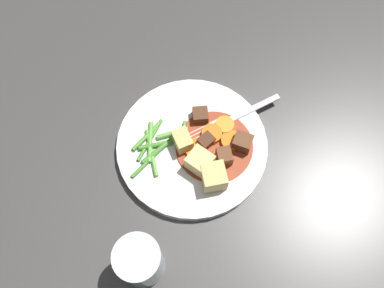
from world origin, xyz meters
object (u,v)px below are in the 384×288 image
potato_chunk_0 (200,162)px  meat_chunk_0 (224,157)px  carrot_slice_2 (212,134)px  carrot_slice_3 (196,149)px  fork (233,118)px  potato_chunk_2 (182,141)px  potato_chunk_1 (214,177)px  meat_chunk_3 (242,143)px  meat_chunk_2 (206,143)px  carrot_slice_0 (225,126)px  meat_chunk_1 (200,115)px  dinner_plate (192,146)px  carrot_slice_1 (231,138)px  water_glass (140,261)px

potato_chunk_0 → meat_chunk_0: size_ratio=1.38×
carrot_slice_2 → carrot_slice_3: (-0.03, -0.02, -0.00)m
carrot_slice_2 → potato_chunk_0: 0.06m
potato_chunk_0 → fork: size_ratio=0.23×
carrot_slice_2 → potato_chunk_0: potato_chunk_0 is taller
potato_chunk_2 → carrot_slice_3: bearing=-25.6°
potato_chunk_1 → meat_chunk_3: (0.05, 0.06, -0.00)m
meat_chunk_0 → meat_chunk_2: meat_chunk_0 is taller
carrot_slice_0 → meat_chunk_1: meat_chunk_1 is taller
meat_chunk_2 → fork: (0.05, 0.05, -0.01)m
dinner_plate → potato_chunk_2: size_ratio=7.35×
carrot_slice_1 → meat_chunk_1: meat_chunk_1 is taller
meat_chunk_2 → fork: bearing=44.6°
carrot_slice_2 → carrot_slice_3: 0.04m
meat_chunk_3 → meat_chunk_2: bearing=177.1°
meat_chunk_1 → dinner_plate: bearing=-108.9°
carrot_slice_1 → dinner_plate: bearing=-175.8°
meat_chunk_3 → meat_chunk_0: bearing=-143.7°
carrot_slice_1 → meat_chunk_2: size_ratio=1.43×
potato_chunk_0 → meat_chunk_1: size_ratio=1.47×
potato_chunk_2 → fork: (0.09, 0.04, -0.01)m
dinner_plate → carrot_slice_1: (0.07, 0.00, 0.01)m
carrot_slice_2 → potato_chunk_0: bearing=-113.7°
potato_chunk_1 → meat_chunk_2: 0.06m
carrot_slice_3 → meat_chunk_3: 0.08m
meat_chunk_2 → water_glass: water_glass is taller
dinner_plate → carrot_slice_2: (0.03, 0.01, 0.01)m
carrot_slice_0 → carrot_slice_1: bearing=-69.4°
fork → water_glass: size_ratio=1.72×
potato_chunk_1 → water_glass: bearing=-132.3°
carrot_slice_0 → meat_chunk_1: bearing=154.1°
carrot_slice_2 → fork: carrot_slice_2 is taller
carrot_slice_2 → water_glass: size_ratio=0.36×
potato_chunk_2 → dinner_plate: bearing=4.7°
carrot_slice_3 → potato_chunk_0: size_ratio=0.96×
meat_chunk_1 → meat_chunk_3: size_ratio=0.86×
potato_chunk_2 → meat_chunk_3: size_ratio=1.16×
dinner_plate → fork: fork is taller
carrot_slice_0 → carrot_slice_1: (0.01, -0.02, -0.00)m
potato_chunk_2 → carrot_slice_0: bearing=22.4°
dinner_plate → meat_chunk_1: size_ratio=9.93×
carrot_slice_1 → carrot_slice_3: size_ratio=0.98×
carrot_slice_1 → water_glass: 0.25m
meat_chunk_1 → fork: 0.06m
dinner_plate → carrot_slice_2: size_ratio=7.39×
meat_chunk_1 → carrot_slice_0: bearing=-25.9°
potato_chunk_0 → meat_chunk_0: (0.04, 0.01, -0.00)m
carrot_slice_3 → meat_chunk_3: (0.08, 0.00, 0.01)m
dinner_plate → meat_chunk_1: 0.05m
carrot_slice_1 → carrot_slice_3: 0.06m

